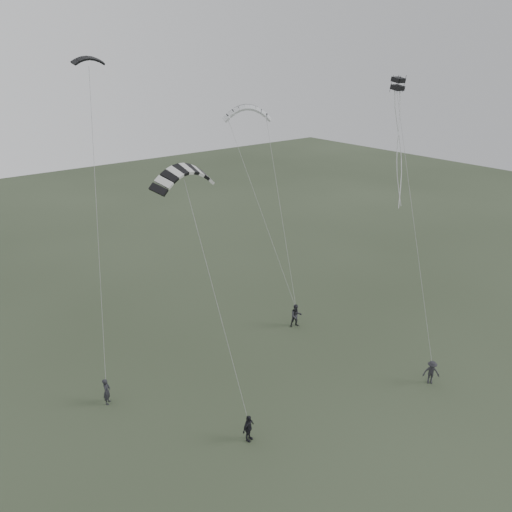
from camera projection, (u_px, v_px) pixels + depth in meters
ground at (298, 408)px, 27.61m from camera, size 140.00×140.00×0.00m
flyer_left at (107, 391)px, 27.74m from camera, size 0.66×0.68×1.57m
flyer_right at (296, 316)px, 35.64m from camera, size 1.03×0.94×1.72m
flyer_center at (248, 428)px, 25.05m from camera, size 0.94×0.61×1.49m
flyer_far at (431, 372)px, 29.46m from camera, size 1.09×1.07×1.50m
kite_dark_small at (88, 58)px, 26.51m from camera, size 1.71×0.70×0.66m
kite_pale_large at (247, 107)px, 37.63m from camera, size 3.74×2.98×1.69m
kite_striped at (184, 169)px, 23.17m from camera, size 3.53×1.81×1.51m
kite_box at (398, 84)px, 29.58m from camera, size 0.69×0.79×0.80m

